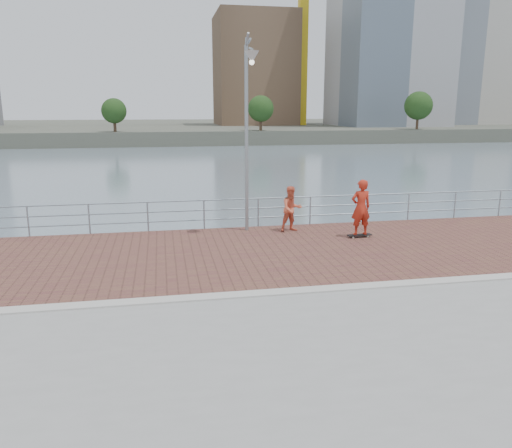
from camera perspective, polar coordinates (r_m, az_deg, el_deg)
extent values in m
plane|color=slate|center=(13.15, 1.68, -16.16)|extent=(400.00, 400.00, 0.00)
cube|color=brown|center=(15.65, -1.09, -3.29)|extent=(40.00, 6.80, 0.02)
cube|color=#B7B5AD|center=(12.29, 1.75, -7.87)|extent=(40.00, 0.40, 0.06)
cube|color=#4C5142|center=(133.82, -9.79, 10.72)|extent=(320.00, 95.00, 2.50)
cylinder|color=#8C9EA8|center=(19.19, -24.59, 0.25)|extent=(0.06, 0.06, 1.10)
cylinder|color=#8C9EA8|center=(18.80, -18.52, 0.52)|extent=(0.06, 0.06, 1.10)
cylinder|color=#8C9EA8|center=(18.62, -12.26, 0.79)|extent=(0.06, 0.06, 1.10)
cylinder|color=#8C9EA8|center=(18.67, -5.95, 1.05)|extent=(0.06, 0.06, 1.10)
cylinder|color=#8C9EA8|center=(18.94, 0.25, 1.30)|extent=(0.06, 0.06, 1.10)
cylinder|color=#8C9EA8|center=(19.42, 6.20, 1.52)|extent=(0.06, 0.06, 1.10)
cylinder|color=#8C9EA8|center=(20.11, 11.81, 1.71)|extent=(0.06, 0.06, 1.10)
cylinder|color=#8C9EA8|center=(20.97, 17.01, 1.88)|extent=(0.06, 0.06, 1.10)
cylinder|color=#8C9EA8|center=(22.00, 21.76, 2.02)|extent=(0.06, 0.06, 1.10)
cylinder|color=#8C9EA8|center=(23.16, 26.06, 2.13)|extent=(0.06, 0.06, 1.10)
cylinder|color=#8C9EA8|center=(18.67, -2.85, 2.83)|extent=(39.00, 0.05, 0.05)
cylinder|color=#8C9EA8|center=(18.74, -2.84, 1.70)|extent=(39.00, 0.05, 0.05)
cylinder|color=#8C9EA8|center=(18.81, -2.83, 0.62)|extent=(39.00, 0.05, 0.05)
cylinder|color=gray|center=(17.99, -1.09, 9.40)|extent=(0.13, 0.13, 6.52)
cylinder|color=gray|center=(17.54, -0.82, 19.98)|extent=(0.08, 1.09, 0.08)
cone|color=#B2B2AD|center=(16.98, -0.49, 19.46)|extent=(0.48, 0.48, 0.38)
cube|color=black|center=(17.80, 11.75, -1.23)|extent=(0.87, 0.26, 0.03)
cylinder|color=beige|center=(17.63, 11.03, -1.50)|extent=(0.07, 0.05, 0.07)
cylinder|color=beige|center=(17.86, 12.65, -1.39)|extent=(0.07, 0.05, 0.07)
cylinder|color=beige|center=(17.77, 10.83, -1.38)|extent=(0.07, 0.05, 0.07)
cylinder|color=beige|center=(18.00, 12.43, -1.27)|extent=(0.07, 0.05, 0.07)
imported|color=red|center=(17.59, 11.90, 1.86)|extent=(0.73, 0.50, 1.95)
imported|color=#E76444|center=(18.18, 4.09, 1.73)|extent=(0.91, 0.76, 1.66)
cube|color=gold|center=(121.53, 5.42, 23.06)|extent=(2.00, 2.00, 50.00)
cube|color=brown|center=(123.57, -0.18, 17.16)|extent=(18.00, 18.00, 25.23)
cube|color=#B2ADA3|center=(142.67, 22.73, 22.04)|extent=(20.00, 20.00, 56.76)
cylinder|color=#473323|center=(88.55, -15.85, 11.14)|extent=(0.50, 0.50, 3.23)
sphere|color=#193814|center=(88.52, -15.93, 12.33)|extent=(4.15, 4.15, 4.15)
cylinder|color=#473323|center=(89.94, 0.54, 11.76)|extent=(0.50, 0.50, 3.56)
sphere|color=#193814|center=(89.92, 0.54, 13.05)|extent=(4.57, 4.57, 4.57)
cylinder|color=#473323|center=(100.19, 17.98, 11.42)|extent=(0.50, 0.50, 4.06)
sphere|color=#193814|center=(100.17, 18.07, 12.74)|extent=(5.21, 5.21, 5.21)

